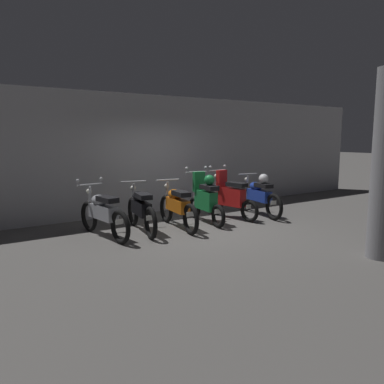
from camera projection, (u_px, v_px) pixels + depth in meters
name	position (u px, v px, depth m)	size (l,w,h in m)	color
ground_plane	(202.00, 229.00, 8.35)	(80.00, 80.00, 0.00)	#565451
back_wall	(150.00, 154.00, 10.11)	(16.00, 0.30, 3.08)	#ADADB2
motorbike_slot_0	(103.00, 213.00, 7.58)	(0.59, 1.95, 1.15)	black
motorbike_slot_1	(141.00, 209.00, 8.02)	(0.58, 1.94, 1.03)	black
motorbike_slot_2	(177.00, 206.00, 8.35)	(0.56, 1.95, 1.03)	black
motorbike_slot_3	(205.00, 199.00, 8.86)	(0.59, 1.68, 1.29)	black
motorbike_slot_4	(230.00, 197.00, 9.37)	(0.58, 1.68, 1.29)	black
motorbike_slot_5	(259.00, 195.00, 9.71)	(0.58, 1.94, 1.08)	black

